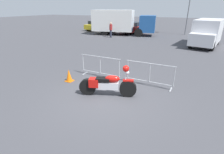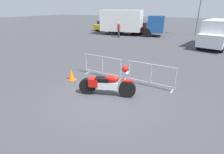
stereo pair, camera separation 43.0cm
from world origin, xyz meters
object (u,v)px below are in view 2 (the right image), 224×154
box_truck (128,22)px  street_lamp (201,3)px  parked_car_red (143,27)px  traffic_cone (71,75)px  pedestrian (119,29)px  parked_car_maroon (123,26)px  motorcycle (107,84)px  crowd_barrier_far (151,75)px  crowd_barrier_near (102,66)px  delivery_van (217,33)px  parked_car_yellow (106,25)px

box_truck → street_lamp: size_ratio=1.41×
parked_car_red → traffic_cone: bearing=-161.2°
pedestrian → street_lamp: size_ratio=0.30×
pedestrian → box_truck: bearing=121.0°
parked_car_maroon → pedestrian: pedestrian is taller
motorcycle → parked_car_red: bearing=86.2°
pedestrian → traffic_cone: (3.95, -12.50, -0.63)m
motorcycle → crowd_barrier_far: motorcycle is taller
parked_car_red → street_lamp: street_lamp is taller
box_truck → crowd_barrier_near: bearing=-81.6°
motorcycle → parked_car_maroon: 19.82m
crowd_barrier_near → parked_car_maroon: bearing=112.9°
box_truck → pedestrian: (-0.12, -2.35, -0.72)m
parked_car_red → parked_car_maroon: bearing=100.3°
box_truck → delivery_van: size_ratio=1.52×
crowd_barrier_near → crowd_barrier_far: same height
pedestrian → traffic_cone: bearing=-38.5°
crowd_barrier_far → box_truck: size_ratio=0.27×
delivery_van → street_lamp: 7.46m
crowd_barrier_near → parked_car_yellow: parked_car_yellow is taller
crowd_barrier_far → parked_car_yellow: parked_car_yellow is taller
delivery_van → pedestrian: 9.87m
delivery_van → parked_car_maroon: bearing=-105.7°
traffic_cone → parked_car_yellow: bearing=116.6°
box_truck → parked_car_red: size_ratio=1.79×
crowd_barrier_near → delivery_van: 11.91m
crowd_barrier_far → parked_car_maroon: parked_car_maroon is taller
motorcycle → parked_car_maroon: (-8.17, 18.06, 0.26)m
crowd_barrier_near → crowd_barrier_far: size_ratio=1.00×
traffic_cone → street_lamp: bearing=79.0°
delivery_van → traffic_cone: size_ratio=8.91×
parked_car_red → traffic_cone: 17.84m
crowd_barrier_near → street_lamp: size_ratio=0.38×
traffic_cone → street_lamp: 19.33m
parked_car_red → traffic_cone: size_ratio=7.55×
pedestrian → street_lamp: 10.18m
parked_car_yellow → crowd_barrier_far: bearing=-133.4°
crowd_barrier_near → crowd_barrier_far: 2.50m
box_truck → delivery_van: (9.73, -2.85, -0.39)m
crowd_barrier_near → street_lamp: bearing=81.6°
parked_car_yellow → pedestrian: 7.18m
delivery_van → street_lamp: street_lamp is taller
crowd_barrier_far → delivery_van: bearing=77.9°
parked_car_maroon → crowd_barrier_far: bearing=-140.4°
parked_car_maroon → parked_car_red: size_ratio=1.04×
crowd_barrier_far → box_truck: bearing=118.4°
street_lamp → parked_car_maroon: bearing=-173.4°
parked_car_red → street_lamp: (6.47, 1.07, 2.98)m
parked_car_maroon → traffic_cone: bearing=-151.9°
crowd_barrier_far → parked_car_maroon: (-9.42, 16.43, 0.20)m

